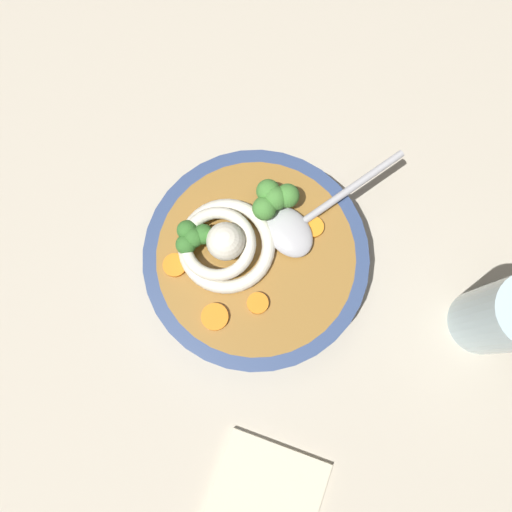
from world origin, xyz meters
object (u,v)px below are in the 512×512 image
soup_bowl (256,261)px  soup_spoon (299,224)px  drinking_glass (504,317)px  folded_napkin (263,504)px  noodle_pile (224,244)px

soup_bowl → soup_spoon: size_ratio=1.36×
drinking_glass → folded_napkin: bearing=-4.0°
noodle_pile → drinking_glass: size_ratio=0.92×
soup_spoon → drinking_glass: size_ratio=1.44×
soup_spoon → drinking_glass: bearing=-60.6°
soup_spoon → soup_bowl: bearing=180.0°
soup_bowl → drinking_glass: drinking_glass is taller
soup_bowl → soup_spoon: soup_spoon is taller
soup_bowl → soup_spoon: (-5.50, 0.63, 3.38)cm
folded_napkin → soup_spoon: bearing=-139.5°
noodle_pile → soup_spoon: noodle_pile is taller
soup_bowl → noodle_pile: noodle_pile is taller
noodle_pile → soup_spoon: bearing=153.9°
drinking_glass → soup_bowl: bearing=-56.3°
drinking_glass → folded_napkin: drinking_glass is taller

